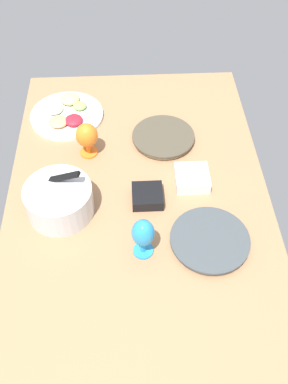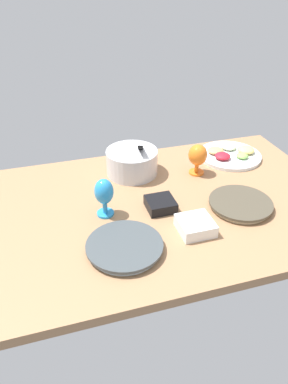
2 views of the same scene
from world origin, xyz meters
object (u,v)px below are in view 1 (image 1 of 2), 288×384
object	(u,v)px
dinner_plate_right	(163,138)
square_bowl_white	(192,178)
mixing_bowl	(59,199)
fruit_platter	(67,114)
dinner_plate_left	(210,241)
hurricane_glass_orange	(87,136)
hurricane_glass_blue	(143,234)
square_bowl_black	(147,196)

from	to	relation	value
dinner_plate_right	square_bowl_white	bearing A→B (deg)	-159.41
dinner_plate_right	mixing_bowl	xyz separation A→B (cm)	(-37.52, 42.19, 5.23)
fruit_platter	square_bowl_white	xyz separation A→B (cm)	(-43.53, -53.28, 1.18)
dinner_plate_left	hurricane_glass_orange	size ratio (longest dim) A/B	1.84
dinner_plate_left	hurricane_glass_blue	distance (cm)	25.92
hurricane_glass_blue	square_bowl_black	distance (cm)	25.20
hurricane_glass_orange	square_bowl_black	distance (cm)	36.87
hurricane_glass_orange	square_bowl_black	world-z (taller)	hurricane_glass_orange
dinner_plate_right	hurricane_glass_orange	size ratio (longest dim) A/B	1.76
mixing_bowl	square_bowl_white	bearing A→B (deg)	-76.95
dinner_plate_right	hurricane_glass_orange	distance (cm)	34.30
mixing_bowl	fruit_platter	distance (cm)	55.78
dinner_plate_left	square_bowl_white	world-z (taller)	square_bowl_white
square_bowl_black	fruit_platter	bearing A→B (deg)	33.90
dinner_plate_left	dinner_plate_right	size ratio (longest dim) A/B	1.05
fruit_platter	hurricane_glass_orange	distance (cm)	28.14
square_bowl_black	mixing_bowl	bearing A→B (deg)	96.29
mixing_bowl	square_bowl_black	distance (cm)	33.80
hurricane_glass_orange	hurricane_glass_blue	size ratio (longest dim) A/B	0.92
dinner_plate_right	square_bowl_black	xyz separation A→B (cm)	(-33.85, 8.85, 1.06)
fruit_platter	square_bowl_black	xyz separation A→B (cm)	(-51.86, -34.84, 0.87)
dinner_plate_left	hurricane_glass_orange	world-z (taller)	hurricane_glass_orange
dinner_plate_right	hurricane_glass_blue	xyz separation A→B (cm)	(-57.57, 11.63, 9.10)
square_bowl_white	hurricane_glass_blue	bearing A→B (deg)	146.50
dinner_plate_left	hurricane_glass_orange	distance (cm)	66.90
dinner_plate_left	square_bowl_white	xyz separation A→B (cm)	(29.73, 2.98, 1.27)
dinner_plate_left	dinner_plate_right	distance (cm)	56.66
fruit_platter	square_bowl_white	size ratio (longest dim) A/B	2.50
dinner_plate_right	mixing_bowl	bearing A→B (deg)	131.65
dinner_plate_left	dinner_plate_right	xyz separation A→B (cm)	(55.25, 12.56, -0.10)
dinner_plate_left	fruit_platter	xyz separation A→B (cm)	(73.26, 56.26, 0.09)
dinner_plate_right	hurricane_glass_orange	bearing A→B (deg)	101.43
mixing_bowl	square_bowl_white	world-z (taller)	mixing_bowl
dinner_plate_right	square_bowl_black	bearing A→B (deg)	165.35
dinner_plate_right	hurricane_glass_blue	bearing A→B (deg)	168.58
square_bowl_black	dinner_plate_left	bearing A→B (deg)	-134.98
dinner_plate_left	square_bowl_black	bearing A→B (deg)	45.02
mixing_bowl	hurricane_glass_orange	world-z (taller)	mixing_bowl
mixing_bowl	fruit_platter	world-z (taller)	mixing_bowl
dinner_plate_right	mixing_bowl	world-z (taller)	mixing_bowl
dinner_plate_right	hurricane_glass_blue	size ratio (longest dim) A/B	1.61
fruit_platter	square_bowl_black	size ratio (longest dim) A/B	2.82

